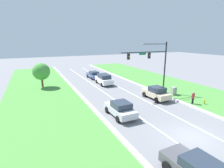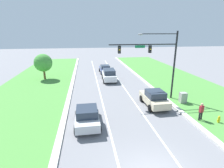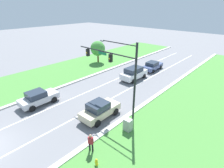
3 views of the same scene
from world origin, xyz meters
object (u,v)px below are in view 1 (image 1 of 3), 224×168
Objects in this scene: pedestrian at (193,97)px; utility_cabinet at (173,91)px; oak_near_left_tree at (41,72)px; white_suv at (104,79)px; traffic_signal_mast at (154,60)px; champagne_sedan at (156,93)px; slate_blue_sedan at (94,75)px; silver_sedan at (120,109)px; fire_hydrant at (204,102)px.

utility_cabinet is at bearing -115.21° from pedestrian.
oak_near_left_tree is (-17.31, 12.82, 2.18)m from utility_cabinet.
white_suv is 2.78× the size of pedestrian.
traffic_signal_mast reaches higher than champagne_sedan.
oak_near_left_tree reaches higher than slate_blue_sedan.
champagne_sedan reaches higher than slate_blue_sedan.
silver_sedan is at bearing -21.55° from pedestrian.
slate_blue_sedan is (-4.12, 14.56, -4.40)m from traffic_signal_mast.
champagne_sedan is at bearing 21.64° from silver_sedan.
champagne_sedan is 1.02× the size of oak_near_left_tree.
fire_hydrant is at bearing -47.35° from champagne_sedan.
utility_cabinet reaches higher than fire_hydrant.
pedestrian is 0.40× the size of oak_near_left_tree.
slate_blue_sedan is 6.53× the size of fire_hydrant.
slate_blue_sedan is (-3.44, 16.36, -0.12)m from champagne_sedan.
white_suv is 1.08× the size of champagne_sedan.
traffic_signal_mast is at bearing -75.75° from slate_blue_sedan.
white_suv reaches higher than utility_cabinet.
utility_cabinet is at bearing 2.69° from champagne_sedan.
white_suv is at bearing 74.03° from silver_sedan.
slate_blue_sedan is 1.07× the size of oak_near_left_tree.
champagne_sedan is at bearing -69.43° from pedestrian.
traffic_signal_mast is 1.79× the size of silver_sedan.
oak_near_left_tree is (-14.57, 11.23, -2.37)m from traffic_signal_mast.
oak_near_left_tree is at bearing 168.72° from white_suv.
champagne_sedan is 16.72m from slate_blue_sedan.
oak_near_left_tree is at bearing -163.90° from slate_blue_sedan.
champagne_sedan is (-0.69, -1.80, -4.29)m from traffic_signal_mast.
traffic_signal_mast is 8.58m from fire_hydrant.
pedestrian is (6.27, -14.39, -0.05)m from white_suv.
fire_hydrant is (3.48, -6.19, -4.83)m from traffic_signal_mast.
silver_sedan is at bearing -102.43° from slate_blue_sedan.
white_suv reaches higher than slate_blue_sedan.
traffic_signal_mast is at bearing 149.96° from utility_cabinet.
champagne_sedan is (3.41, -10.66, -0.10)m from white_suv.
champagne_sedan reaches higher than fire_hydrant.
champagne_sedan is 3.50× the size of utility_cabinet.
white_suv is at bearing 106.81° from champagne_sedan.
white_suv is 12.49m from utility_cabinet.
fire_hydrant is at bearing -61.80° from white_suv.
traffic_signal_mast reaches higher than slate_blue_sedan.
oak_near_left_tree reaches higher than white_suv.
pedestrian is at bearing -98.23° from utility_cabinet.
traffic_signal_mast is 11.08× the size of fire_hydrant.
pedestrian is (2.17, -5.52, -4.23)m from traffic_signal_mast.
slate_blue_sedan is at bearing 78.51° from silver_sedan.
fire_hydrant is (7.58, -15.05, -0.64)m from white_suv.
pedestrian is at bearing -68.53° from traffic_signal_mast.
white_suv reaches higher than pedestrian.
traffic_signal_mast is 18.55m from oak_near_left_tree.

